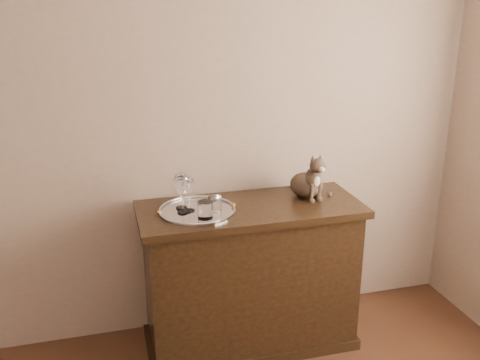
{
  "coord_description": "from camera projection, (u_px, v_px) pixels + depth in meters",
  "views": [
    {
      "loc": [
        -0.15,
        -0.6,
        1.9
      ],
      "look_at": [
        0.54,
        1.95,
        1.0
      ],
      "focal_mm": 40.0,
      "sensor_mm": 36.0,
      "label": 1
    }
  ],
  "objects": [
    {
      "name": "wall_back",
      "position": [
        126.0,
        108.0,
        2.82
      ],
      "size": [
        4.0,
        0.1,
        2.7
      ],
      "primitive_type": "cube",
      "color": "tan",
      "rests_on": "ground"
    },
    {
      "name": "wine_glass_d",
      "position": [
        189.0,
        194.0,
        2.73
      ],
      "size": [
        0.07,
        0.07,
        0.18
      ],
      "primitive_type": null,
      "color": "white",
      "rests_on": "tray"
    },
    {
      "name": "tray",
      "position": [
        197.0,
        211.0,
        2.77
      ],
      "size": [
        0.4,
        0.4,
        0.01
      ],
      "primitive_type": "cylinder",
      "color": "silver",
      "rests_on": "sideboard"
    },
    {
      "name": "sideboard",
      "position": [
        250.0,
        277.0,
        2.98
      ],
      "size": [
        1.2,
        0.5,
        0.85
      ],
      "primitive_type": null,
      "color": "black",
      "rests_on": "ground"
    },
    {
      "name": "wine_glass_c",
      "position": [
        183.0,
        195.0,
        2.71
      ],
      "size": [
        0.07,
        0.07,
        0.2
      ],
      "primitive_type": null,
      "color": "white",
      "rests_on": "tray"
    },
    {
      "name": "wine_glass_a",
      "position": [
        181.0,
        191.0,
        2.77
      ],
      "size": [
        0.07,
        0.07,
        0.19
      ],
      "primitive_type": null,
      "color": "white",
      "rests_on": "tray"
    },
    {
      "name": "cat",
      "position": [
        307.0,
        174.0,
        2.95
      ],
      "size": [
        0.31,
        0.29,
        0.26
      ],
      "primitive_type": null,
      "rotation": [
        0.0,
        0.0,
        0.19
      ],
      "color": "#4D3B2E",
      "rests_on": "sideboard"
    },
    {
      "name": "tumbler_b",
      "position": [
        205.0,
        210.0,
        2.65
      ],
      "size": [
        0.08,
        0.08,
        0.09
      ],
      "primitive_type": "cylinder",
      "color": "white",
      "rests_on": "tray"
    },
    {
      "name": "tumbler_a",
      "position": [
        215.0,
        204.0,
        2.74
      ],
      "size": [
        0.07,
        0.07,
        0.08
      ],
      "primitive_type": "cylinder",
      "color": "silver",
      "rests_on": "tray"
    }
  ]
}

